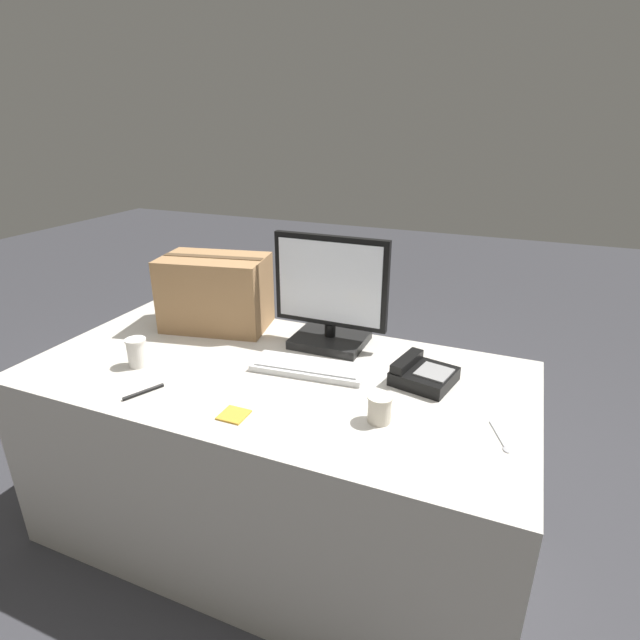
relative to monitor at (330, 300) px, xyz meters
The scene contains 11 objects.
ground_plane 0.97m from the monitor, 109.14° to the right, with size 12.00×12.00×0.00m, color #38383D.
office_desk 0.64m from the monitor, 109.14° to the right, with size 1.80×0.90×0.73m.
monitor is the anchor object (origin of this frame).
keyboard 0.30m from the monitor, 86.51° to the right, with size 0.42×0.18×0.03m.
desk_phone 0.47m from the monitor, 22.46° to the right, with size 0.22×0.22×0.08m.
paper_cup_left 0.74m from the monitor, 142.27° to the right, with size 0.07×0.07×0.11m.
paper_cup_right 0.59m from the monitor, 53.36° to the right, with size 0.08×0.08×0.09m.
spoon 0.83m from the monitor, 31.53° to the right, with size 0.07×0.14×0.00m.
cardboard_box 0.52m from the monitor, behind, with size 0.48×0.35×0.31m.
pen_marker 0.76m from the monitor, 125.28° to the right, with size 0.07×0.13×0.01m.
sticky_note_pad 0.63m from the monitor, 97.47° to the right, with size 0.08×0.08×0.01m.
Camera 1 is at (0.77, -1.41, 1.58)m, focal length 28.00 mm.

